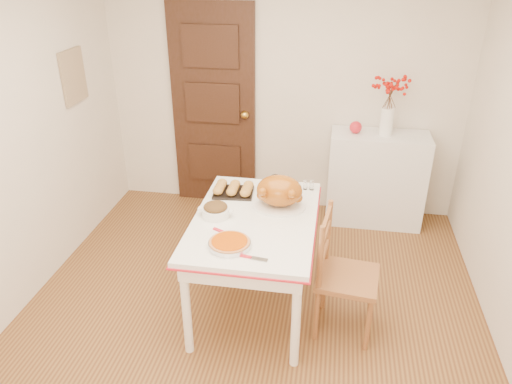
% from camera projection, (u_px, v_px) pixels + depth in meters
% --- Properties ---
extents(floor, '(3.50, 4.00, 0.00)m').
position_uv_depth(floor, '(247.00, 330.00, 3.53)').
color(floor, '#573019').
rests_on(floor, ground).
extents(wall_back, '(3.50, 0.00, 2.50)m').
position_uv_depth(wall_back, '(283.00, 89.00, 4.72)').
color(wall_back, silver).
rests_on(wall_back, ground).
extents(door_back, '(0.85, 0.06, 2.06)m').
position_uv_depth(door_back, '(214.00, 109.00, 4.90)').
color(door_back, '#331C14').
rests_on(door_back, ground).
extents(photo_board, '(0.03, 0.35, 0.45)m').
position_uv_depth(photo_board, '(73.00, 76.00, 4.16)').
color(photo_board, tan).
rests_on(photo_board, ground).
extents(sideboard, '(0.92, 0.41, 0.92)m').
position_uv_depth(sideboard, '(376.00, 179.00, 4.75)').
color(sideboard, silver).
rests_on(sideboard, floor).
extents(kitchen_table, '(0.88, 1.29, 0.77)m').
position_uv_depth(kitchen_table, '(255.00, 262.00, 3.63)').
color(kitchen_table, white).
rests_on(kitchen_table, floor).
extents(chair_oak, '(0.46, 0.46, 0.93)m').
position_uv_depth(chair_oak, '(348.00, 275.00, 3.35)').
color(chair_oak, brown).
rests_on(chair_oak, floor).
extents(berry_vase, '(0.28, 0.28, 0.54)m').
position_uv_depth(berry_vase, '(389.00, 107.00, 4.41)').
color(berry_vase, white).
rests_on(berry_vase, sideboard).
extents(apple, '(0.12, 0.12, 0.12)m').
position_uv_depth(apple, '(356.00, 127.00, 4.55)').
color(apple, red).
rests_on(apple, sideboard).
extents(turkey_platter, '(0.45, 0.39, 0.25)m').
position_uv_depth(turkey_platter, '(279.00, 192.00, 3.53)').
color(turkey_platter, '#9F4A0F').
rests_on(turkey_platter, kitchen_table).
extents(pumpkin_pie, '(0.31, 0.31, 0.06)m').
position_uv_depth(pumpkin_pie, '(230.00, 243.00, 3.11)').
color(pumpkin_pie, '#B44300').
rests_on(pumpkin_pie, kitchen_table).
extents(stuffing_dish, '(0.30, 0.26, 0.10)m').
position_uv_depth(stuffing_dish, '(216.00, 210.00, 3.45)').
color(stuffing_dish, '#4F3616').
rests_on(stuffing_dish, kitchen_table).
extents(rolls_tray, '(0.32, 0.26, 0.08)m').
position_uv_depth(rolls_tray, '(233.00, 189.00, 3.77)').
color(rolls_tray, '#C78637').
rests_on(rolls_tray, kitchen_table).
extents(pie_server, '(0.21, 0.08, 0.01)m').
position_uv_depth(pie_server, '(252.00, 258.00, 3.00)').
color(pie_server, silver).
rests_on(pie_server, kitchen_table).
extents(carving_knife, '(0.25, 0.16, 0.01)m').
position_uv_depth(carving_knife, '(228.00, 234.00, 3.24)').
color(carving_knife, silver).
rests_on(carving_knife, kitchen_table).
extents(drinking_glass, '(0.08, 0.08, 0.11)m').
position_uv_depth(drinking_glass, '(275.00, 182.00, 3.84)').
color(drinking_glass, white).
rests_on(drinking_glass, kitchen_table).
extents(shaker_pair, '(0.09, 0.05, 0.08)m').
position_uv_depth(shaker_pair, '(309.00, 185.00, 3.83)').
color(shaker_pair, white).
rests_on(shaker_pair, kitchen_table).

